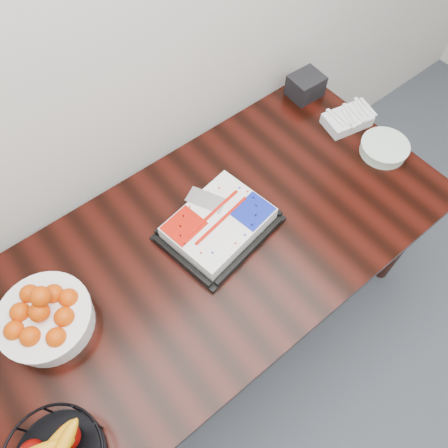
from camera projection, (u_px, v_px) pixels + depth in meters
table at (216, 253)px, 1.66m from camera, size 1.80×0.90×0.75m
cake_tray at (219, 224)px, 1.58m from camera, size 0.45×0.37×0.08m
tangerine_bowl at (44, 316)px, 1.36m from camera, size 0.30×0.30×0.19m
plate_stack at (384, 148)px, 1.79m from camera, size 0.20×0.20×0.05m
fork_bag at (347, 119)px, 1.87m from camera, size 0.21×0.16×0.06m
napkin_box at (305, 86)px, 1.94m from camera, size 0.15×0.13×0.10m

